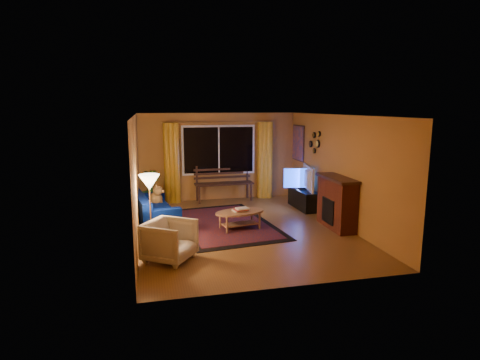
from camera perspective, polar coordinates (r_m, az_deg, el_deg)
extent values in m
cube|color=brown|center=(8.99, 0.44, -7.00)|extent=(4.50, 6.00, 0.02)
cube|color=white|center=(8.58, 0.47, 9.27)|extent=(4.50, 6.00, 0.02)
cube|color=#B97E38|center=(11.61, -3.07, 3.33)|extent=(4.50, 0.02, 2.50)
cube|color=#B97E38|center=(8.46, -14.59, 0.34)|extent=(0.02, 6.00, 2.50)
cube|color=#B97E38|center=(9.49, 13.84, 1.44)|extent=(0.02, 6.00, 2.50)
cube|color=black|center=(11.53, -3.03, 4.28)|extent=(2.00, 0.02, 1.30)
cylinder|color=#BF8C3F|center=(11.43, -3.02, 8.25)|extent=(3.20, 0.03, 0.03)
cylinder|color=gold|center=(11.34, -9.68, 2.37)|extent=(0.36, 0.36, 2.24)
cylinder|color=gold|center=(11.82, 3.51, 2.82)|extent=(0.36, 0.36, 2.24)
cube|color=#321D14|center=(11.55, -2.28, -1.73)|extent=(1.69, 0.55, 0.50)
imported|color=#235B1E|center=(11.17, -12.63, -1.21)|extent=(0.65, 0.65, 0.96)
cube|color=#000C43|center=(9.24, -12.07, -4.26)|extent=(1.09, 1.97, 0.75)
imported|color=beige|center=(7.21, -9.99, -8.24)|extent=(1.03, 1.04, 0.79)
cylinder|color=#BF8C3F|center=(7.95, -12.62, -4.29)|extent=(0.28, 0.28, 1.40)
cube|color=#63170B|center=(9.34, -2.33, -6.20)|extent=(2.44, 3.49, 0.02)
cylinder|color=#A2724E|center=(8.90, -0.03, -5.73)|extent=(1.32, 1.32, 0.41)
cube|color=black|center=(10.81, 9.02, -2.69)|extent=(0.44, 1.22, 0.50)
imported|color=black|center=(10.70, 9.11, 0.30)|extent=(0.34, 1.12, 0.64)
cube|color=maroon|center=(9.18, 13.61, -3.31)|extent=(0.40, 1.20, 1.10)
cube|color=#DA612C|center=(11.64, 8.27, 5.24)|extent=(0.04, 0.76, 0.96)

